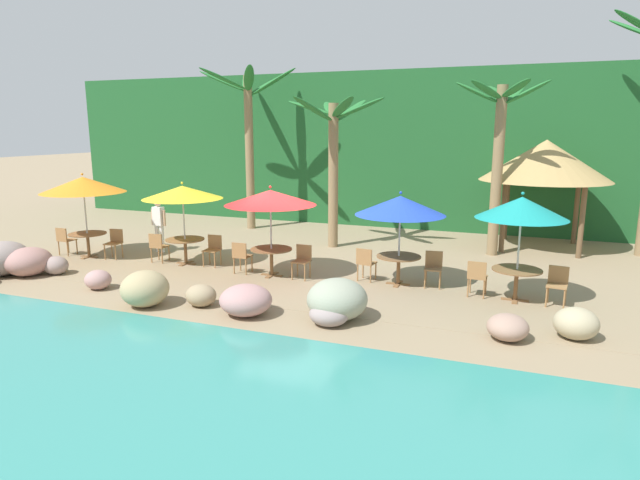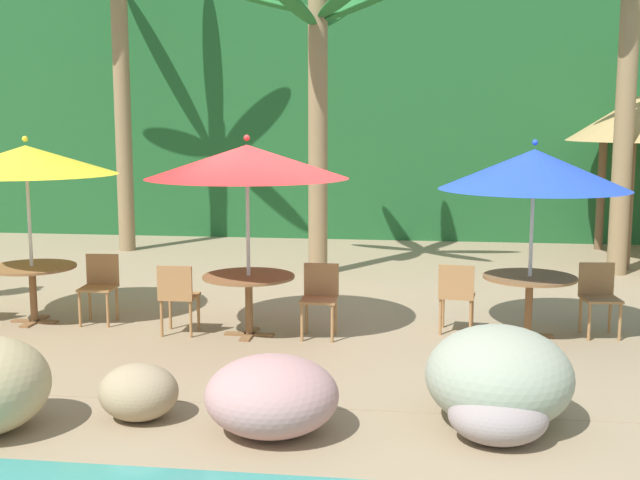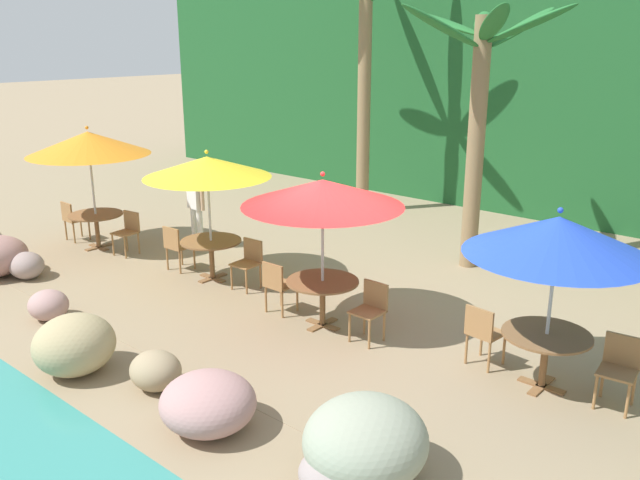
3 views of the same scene
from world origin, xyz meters
TOP-DOWN VIEW (x-y plane):
  - ground_plane at (0.00, 0.00)m, footprint 120.00×120.00m
  - terrace_deck at (0.00, 0.00)m, footprint 18.00×5.20m
  - foliage_backdrop at (0.00, 9.00)m, footprint 28.00×2.40m
  - rock_seawall at (-2.52, -3.03)m, footprint 16.30×2.89m
  - umbrella_orange at (-6.59, -0.34)m, footprint 2.44×2.44m
  - dining_table_orange at (-6.59, -0.34)m, footprint 1.10×1.10m
  - chair_orange_seaward at (-5.76, -0.13)m, footprint 0.48×0.48m
  - chair_orange_inland at (-7.45, -0.41)m, footprint 0.43×0.44m
  - umbrella_yellow at (-3.34, -0.00)m, footprint 2.25×2.25m
  - dining_table_yellow at (-3.34, -0.00)m, footprint 1.10×1.10m
  - chair_yellow_seaward at (-2.50, 0.14)m, footprint 0.44×0.45m
  - chair_yellow_inland at (-4.19, -0.14)m, footprint 0.44×0.45m
  - umbrella_red at (-0.47, -0.25)m, footprint 2.40×2.40m
  - dining_table_red at (-0.47, -0.25)m, footprint 1.10×1.10m
  - chair_red_seaward at (0.38, -0.16)m, footprint 0.42×0.43m
  - chair_red_inland at (-1.32, -0.36)m, footprint 0.43×0.44m
  - umbrella_blue at (2.85, 0.14)m, footprint 2.22×2.22m
  - dining_table_blue at (2.85, 0.14)m, footprint 1.10×1.10m
  - chair_blue_seaward at (3.69, 0.32)m, footprint 0.46×0.47m
  - chair_blue_inland at (2.00, 0.14)m, footprint 0.46×0.47m
  - umbrella_teal at (5.63, -0.16)m, footprint 2.00×2.00m
  - dining_table_teal at (5.63, -0.16)m, footprint 1.10×1.10m
  - chair_teal_seaward at (6.49, -0.18)m, footprint 0.47×0.48m
  - chair_teal_inland at (4.78, -0.22)m, footprint 0.44×0.45m
  - palm_tree_nearest at (-4.30, 5.76)m, footprint 3.81×3.47m
  - palm_tree_second at (-0.17, 3.76)m, footprint 3.49×3.31m
  - palm_tree_third at (4.83, 4.41)m, footprint 2.74×2.62m
  - palapa_hut at (6.19, 6.00)m, footprint 4.05×4.05m
  - waiter_in_white at (-5.02, 1.03)m, footprint 0.52×0.23m

SIDE VIEW (x-z plane):
  - ground_plane at x=0.00m, z-range 0.00..0.00m
  - terrace_deck at x=0.00m, z-range 0.00..0.01m
  - rock_seawall at x=-2.52m, z-range -0.08..0.82m
  - chair_orange_seaward at x=-5.76m, z-range 0.08..0.95m
  - chair_orange_inland at x=-7.45m, z-range 0.08..0.95m
  - chair_yellow_seaward at x=-2.50m, z-range 0.08..0.95m
  - chair_yellow_inland at x=-4.19m, z-range 0.08..0.95m
  - chair_red_seaward at x=0.38m, z-range 0.08..0.95m
  - chair_red_inland at x=-1.32m, z-range 0.08..0.95m
  - chair_blue_seaward at x=3.69m, z-range 0.08..0.95m
  - chair_blue_inland at x=2.00m, z-range 0.08..0.95m
  - chair_teal_seaward at x=6.49m, z-range 0.08..0.95m
  - chair_teal_inland at x=4.78m, z-range 0.08..0.95m
  - dining_table_orange at x=-6.59m, z-range 0.24..0.98m
  - dining_table_yellow at x=-3.34m, z-range 0.24..0.98m
  - dining_table_red at x=-0.47m, z-range 0.24..0.98m
  - dining_table_blue at x=2.85m, z-range 0.24..0.98m
  - dining_table_teal at x=5.63m, z-range 0.24..0.98m
  - waiter_in_white at x=-5.02m, z-range 0.14..1.84m
  - umbrella_blue at x=2.85m, z-range 0.83..3.18m
  - umbrella_yellow at x=-3.34m, z-range 0.89..3.27m
  - umbrella_red at x=-0.47m, z-range 0.89..3.30m
  - umbrella_teal at x=5.63m, z-range 0.89..3.38m
  - umbrella_orange at x=-6.59m, z-range 0.93..3.48m
  - palapa_hut at x=6.19m, z-range 1.08..4.58m
  - foliage_backdrop at x=0.00m, z-range 0.00..6.00m
  - palm_tree_second at x=-0.17m, z-range 0.95..5.78m
  - palm_tree_third at x=4.83m, z-range 0.90..6.13m
  - palm_tree_nearest at x=-4.30m, z-range 1.10..7.15m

